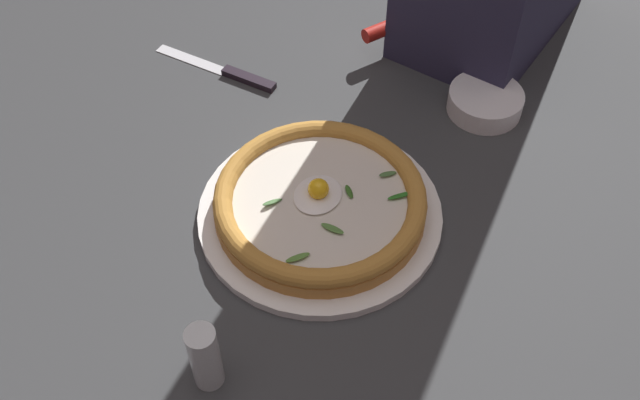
{
  "coord_description": "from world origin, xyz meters",
  "views": [
    {
      "loc": [
        -0.47,
        -0.3,
        0.72
      ],
      "look_at": [
        0.03,
        -0.02,
        0.03
      ],
      "focal_mm": 41.37,
      "sensor_mm": 36.0,
      "label": 1
    }
  ],
  "objects_px": {
    "side_bowl": "(485,102)",
    "pizza_cutter": "(402,22)",
    "pepper_shaker": "(205,357)",
    "pizza": "(320,201)",
    "table_knife": "(232,73)"
  },
  "relations": [
    {
      "from": "side_bowl",
      "to": "table_knife",
      "type": "height_order",
      "value": "side_bowl"
    },
    {
      "from": "pizza_cutter",
      "to": "table_knife",
      "type": "height_order",
      "value": "pizza_cutter"
    },
    {
      "from": "side_bowl",
      "to": "pepper_shaker",
      "type": "xyz_separation_m",
      "value": [
        -0.53,
        0.1,
        0.03
      ]
    },
    {
      "from": "side_bowl",
      "to": "pepper_shaker",
      "type": "relative_size",
      "value": 1.16
    },
    {
      "from": "pizza",
      "to": "pizza_cutter",
      "type": "height_order",
      "value": "pizza_cutter"
    },
    {
      "from": "side_bowl",
      "to": "table_knife",
      "type": "relative_size",
      "value": 0.51
    },
    {
      "from": "side_bowl",
      "to": "table_knife",
      "type": "bearing_deg",
      "value": 107.52
    },
    {
      "from": "pizza",
      "to": "pepper_shaker",
      "type": "distance_m",
      "value": 0.25
    },
    {
      "from": "pizza",
      "to": "table_knife",
      "type": "bearing_deg",
      "value": 55.03
    },
    {
      "from": "side_bowl",
      "to": "pizza_cutter",
      "type": "bearing_deg",
      "value": 65.51
    },
    {
      "from": "side_bowl",
      "to": "table_knife",
      "type": "distance_m",
      "value": 0.37
    },
    {
      "from": "pizza",
      "to": "table_knife",
      "type": "xyz_separation_m",
      "value": [
        0.17,
        0.25,
        -0.03
      ]
    },
    {
      "from": "pizza_cutter",
      "to": "table_knife",
      "type": "xyz_separation_m",
      "value": [
        -0.19,
        0.19,
        -0.04
      ]
    },
    {
      "from": "pizza_cutter",
      "to": "pepper_shaker",
      "type": "distance_m",
      "value": 0.61
    },
    {
      "from": "pizza",
      "to": "side_bowl",
      "type": "height_order",
      "value": "pizza"
    }
  ]
}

